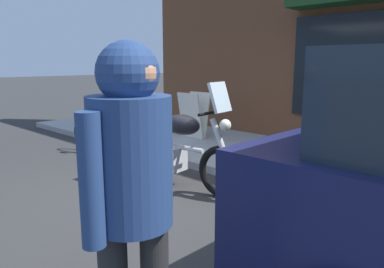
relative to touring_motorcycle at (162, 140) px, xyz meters
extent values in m
plane|color=#2E2E2E|center=(0.32, -0.43, -0.61)|extent=(80.00, 80.00, 0.00)
torus|color=black|center=(0.91, 0.14, -0.28)|extent=(0.66, 0.17, 0.65)
cylinder|color=silver|center=(0.91, 0.14, -0.28)|extent=(0.17, 0.08, 0.16)
torus|color=black|center=(-0.67, -0.05, -0.28)|extent=(0.66, 0.17, 0.65)
cylinder|color=silver|center=(-0.67, -0.05, -0.28)|extent=(0.17, 0.08, 0.16)
cube|color=silver|center=(0.07, 0.04, -0.23)|extent=(0.47, 0.35, 0.32)
cylinder|color=silver|center=(0.12, 0.05, -0.06)|extent=(1.04, 0.18, 0.06)
ellipsoid|color=black|center=(0.32, 0.07, 0.24)|extent=(0.55, 0.34, 0.26)
cube|color=black|center=(-0.10, 0.02, 0.18)|extent=(0.62, 0.31, 0.11)
cube|color=black|center=(-0.42, -0.02, 0.16)|extent=(0.30, 0.25, 0.18)
cylinder|color=silver|center=(0.91, 0.14, 0.04)|extent=(0.35, 0.11, 0.67)
cylinder|color=black|center=(0.79, 0.13, 0.44)|extent=(0.11, 0.62, 0.04)
cube|color=silver|center=(0.87, 0.14, 0.62)|extent=(0.19, 0.34, 0.35)
sphere|color=#EAEACC|center=(0.95, 0.15, 0.30)|extent=(0.14, 0.14, 0.14)
cube|color=#A8A8A8|center=(-0.35, -0.25, 0.00)|extent=(0.46, 0.25, 0.44)
cube|color=black|center=(-0.35, -0.36, 0.00)|extent=(0.37, 0.06, 0.03)
ellipsoid|color=black|center=(-0.37, -0.01, 0.34)|extent=(0.51, 0.37, 0.28)
torus|color=black|center=(-1.39, 0.48, -0.27)|extent=(0.68, 0.17, 0.68)
torus|color=black|center=(-2.38, 0.29, -0.27)|extent=(0.68, 0.17, 0.68)
cylinder|color=silver|center=(-1.89, 0.38, 0.01)|extent=(0.55, 0.14, 0.04)
cylinder|color=silver|center=(-2.09, 0.35, -0.15)|extent=(0.43, 0.12, 0.32)
cylinder|color=silver|center=(-2.07, 0.35, 0.13)|extent=(0.03, 0.03, 0.30)
ellipsoid|color=black|center=(-2.07, 0.35, 0.29)|extent=(0.23, 0.14, 0.06)
cylinder|color=silver|center=(-1.44, 0.47, 0.25)|extent=(0.12, 0.48, 0.03)
cylinder|color=navy|center=(2.27, -2.21, 0.58)|extent=(0.43, 0.43, 0.60)
sphere|color=navy|center=(2.27, -2.21, 0.97)|extent=(0.28, 0.28, 0.28)
sphere|color=tan|center=(2.33, -2.20, 0.97)|extent=(0.17, 0.17, 0.17)
cylinder|color=navy|center=(2.23, -1.98, 0.55)|extent=(0.10, 0.10, 0.57)
cylinder|color=navy|center=(2.30, -2.43, 0.55)|extent=(0.10, 0.10, 0.57)
cube|color=silver|center=(-1.44, 2.05, -0.03)|extent=(0.55, 0.19, 0.91)
cube|color=silver|center=(-1.44, 2.27, -0.03)|extent=(0.55, 0.19, 0.91)
camera|label=1|loc=(3.57, -3.18, 1.02)|focal=34.28mm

